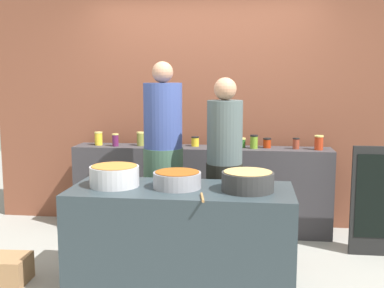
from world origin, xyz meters
TOP-DOWN VIEW (x-y plane):
  - ground at (0.00, 0.00)m, footprint 12.00×12.00m
  - storefront_wall at (0.00, 1.45)m, footprint 4.80×0.12m
  - display_shelf at (0.00, 1.10)m, footprint 2.70×0.36m
  - prep_table at (0.00, -0.30)m, footprint 1.70×0.70m
  - preserve_jar_0 at (-1.11, 1.10)m, footprint 0.09×0.09m
  - preserve_jar_1 at (-0.91, 1.05)m, footprint 0.07×0.07m
  - preserve_jar_2 at (-0.65, 1.11)m, footprint 0.08×0.08m
  - preserve_jar_3 at (-0.41, 1.12)m, footprint 0.07×0.07m
  - preserve_jar_4 at (-0.07, 1.15)m, footprint 0.08×0.08m
  - preserve_jar_5 at (0.33, 1.14)m, footprint 0.09×0.09m
  - preserve_jar_6 at (0.42, 1.13)m, footprint 0.08×0.08m
  - preserve_jar_7 at (0.55, 1.07)m, footprint 0.08×0.08m
  - preserve_jar_8 at (0.68, 1.13)m, footprint 0.08×0.08m
  - preserve_jar_9 at (0.97, 1.09)m, footprint 0.07×0.07m
  - preserve_jar_10 at (1.20, 1.06)m, footprint 0.09×0.09m
  - cooking_pot_left at (-0.52, -0.29)m, footprint 0.38×0.38m
  - cooking_pot_center at (-0.03, -0.29)m, footprint 0.37×0.37m
  - cooking_pot_right at (0.50, -0.32)m, footprint 0.39×0.39m
  - wooden_spoon at (0.19, -0.59)m, footprint 0.05×0.22m
  - cook_with_tongs at (-0.29, 0.52)m, footprint 0.37×0.37m
  - cook_in_cap at (0.29, 0.28)m, footprint 0.32×0.32m
  - bread_crate at (-1.43, -0.39)m, footprint 0.41×0.32m
  - chalkboard_sign at (1.69, 0.61)m, footprint 0.51×0.05m

SIDE VIEW (x-z plane):
  - ground at x=0.00m, z-range 0.00..0.00m
  - bread_crate at x=-1.43m, z-range 0.00..0.22m
  - prep_table at x=0.00m, z-range 0.00..0.80m
  - display_shelf at x=0.00m, z-range 0.00..0.91m
  - chalkboard_sign at x=1.69m, z-range 0.01..1.03m
  - cook_in_cap at x=0.29m, z-range -0.07..1.57m
  - cook_with_tongs at x=-0.29m, z-range -0.08..1.70m
  - wooden_spoon at x=0.19m, z-range 0.80..0.82m
  - cooking_pot_center at x=-0.03m, z-range 0.80..0.93m
  - cooking_pot_right at x=0.50m, z-range 0.80..0.95m
  - cooking_pot_left at x=-0.52m, z-range 0.80..0.96m
  - preserve_jar_6 at x=0.42m, z-range 0.91..1.01m
  - preserve_jar_4 at x=-0.07m, z-range 0.91..1.01m
  - preserve_jar_8 at x=0.68m, z-range 0.91..1.01m
  - preserve_jar_9 at x=0.97m, z-range 0.91..1.02m
  - preserve_jar_5 at x=0.33m, z-range 0.91..1.03m
  - preserve_jar_1 at x=-0.91m, z-range 0.91..1.04m
  - preserve_jar_7 at x=0.55m, z-range 0.91..1.05m
  - preserve_jar_3 at x=-0.41m, z-range 0.91..1.05m
  - preserve_jar_0 at x=-1.11m, z-range 0.91..1.05m
  - preserve_jar_10 at x=1.20m, z-range 0.91..1.06m
  - preserve_jar_2 at x=-0.65m, z-range 0.91..1.06m
  - storefront_wall at x=0.00m, z-range 0.00..3.00m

